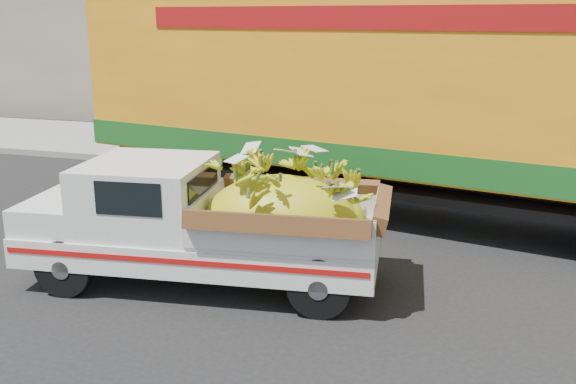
% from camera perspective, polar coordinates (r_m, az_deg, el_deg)
% --- Properties ---
extents(ground, '(100.00, 100.00, 0.00)m').
position_cam_1_polar(ground, '(7.59, 4.09, -11.08)').
color(ground, black).
rests_on(ground, ground).
extents(curb, '(60.00, 0.25, 0.15)m').
position_cam_1_polar(curb, '(13.72, 10.31, 1.22)').
color(curb, gray).
rests_on(curb, ground).
extents(sidewalk, '(60.00, 4.00, 0.14)m').
position_cam_1_polar(sidewalk, '(15.76, 11.24, 2.99)').
color(sidewalk, gray).
rests_on(sidewalk, ground).
extents(building_left, '(18.00, 6.00, 5.00)m').
position_cam_1_polar(building_left, '(23.27, -7.27, 13.13)').
color(building_left, gray).
rests_on(building_left, ground).
extents(pickup_truck, '(4.70, 2.15, 1.59)m').
position_cam_1_polar(pickup_truck, '(8.19, -5.39, -2.62)').
color(pickup_truck, black).
rests_on(pickup_truck, ground).
extents(semi_trailer, '(12.09, 4.87, 3.80)m').
position_cam_1_polar(semi_trailer, '(10.92, 10.74, 8.52)').
color(semi_trailer, black).
rests_on(semi_trailer, ground).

